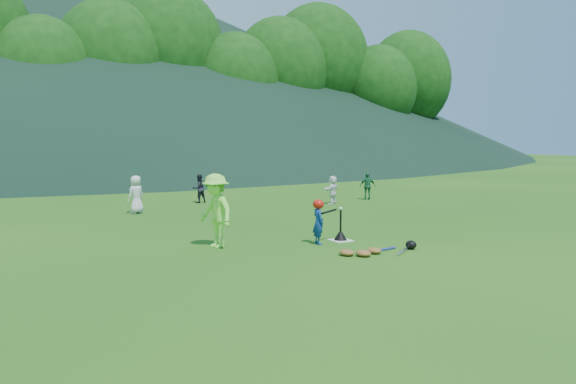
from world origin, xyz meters
The scene contains 14 objects.
ground centered at (0.00, 0.00, 0.00)m, with size 120.00×120.00×0.00m, color #185012.
home_plate centered at (0.00, 0.00, 0.01)m, with size 0.45×0.45×0.02m, color silver.
baseball centered at (0.00, 0.00, 0.74)m, with size 0.08×0.08×0.08m, color white.
batter_child centered at (-0.65, -0.09, 0.48)m, with size 0.35×0.23×0.96m, color navy.
adult_coach centered at (-2.76, 0.65, 0.79)m, with size 1.02×0.59×1.58m, color #8CF748.
fielder_a centered at (-2.97, 6.83, 0.59)m, with size 0.57×0.37×1.18m, color silver.
fielder_b centered at (-0.30, 8.63, 0.51)m, with size 0.50×0.39×1.03m, color black.
fielder_c centered at (5.63, 6.56, 0.51)m, with size 0.60×0.25×1.02m, color #1D6138.
fielder_d centered at (3.72, 6.05, 0.50)m, with size 0.93×0.29×1.00m, color white.
batting_tee centered at (0.00, 0.00, 0.13)m, with size 0.30×0.30×0.68m.
batter_gear centered at (-0.63, -0.09, 0.87)m, with size 0.71×0.33×0.33m.
equipment_pile centered at (-0.19, -1.51, 0.07)m, with size 1.80×0.72×0.19m.
outfield_fence centered at (0.00, 28.00, 0.70)m, with size 70.07×0.08×1.33m.
tree_line centered at (0.20, 33.83, 8.21)m, with size 70.04×11.40×14.82m.
Camera 1 is at (-7.06, -10.48, 2.35)m, focal length 35.00 mm.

